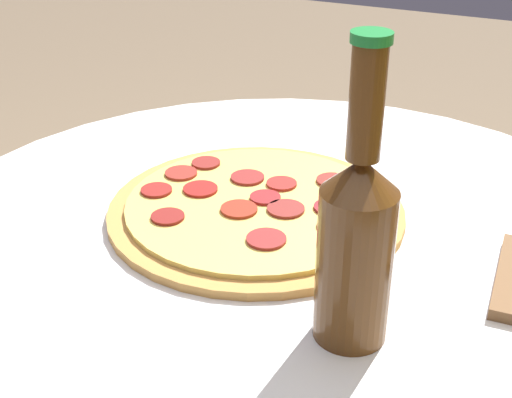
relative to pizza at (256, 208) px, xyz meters
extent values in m
cylinder|color=white|center=(0.03, 0.05, -0.02)|extent=(0.87, 0.87, 0.02)
cylinder|color=#C68E47|center=(0.00, 0.00, 0.00)|extent=(0.34, 0.34, 0.01)
cylinder|color=#EACC60|center=(0.00, 0.00, 0.00)|extent=(0.30, 0.30, 0.01)
cylinder|color=maroon|center=(-0.02, 0.08, 0.01)|extent=(0.04, 0.04, 0.00)
cylinder|color=maroon|center=(0.08, -0.07, 0.01)|extent=(0.04, 0.04, 0.00)
cylinder|color=maroon|center=(0.02, 0.10, 0.01)|extent=(0.03, 0.03, 0.00)
cylinder|color=maroon|center=(0.07, 0.05, 0.01)|extent=(0.04, 0.04, 0.00)
cylinder|color=maroon|center=(0.02, -0.01, 0.01)|extent=(0.04, 0.04, 0.00)
cylinder|color=maroon|center=(0.03, -0.12, 0.01)|extent=(0.04, 0.04, 0.00)
cylinder|color=maroon|center=(0.00, -0.07, 0.01)|extent=(0.04, 0.04, 0.00)
cylinder|color=maroon|center=(0.00, 0.04, 0.01)|extent=(0.04, 0.04, 0.00)
cylinder|color=maroon|center=(-0.01, 0.01, 0.01)|extent=(0.04, 0.04, 0.00)
cylinder|color=maroon|center=(-0.05, 0.01, 0.01)|extent=(0.04, 0.04, 0.00)
cylinder|color=maroon|center=(-0.07, 0.09, 0.01)|extent=(0.04, 0.04, 0.00)
cylinder|color=maroon|center=(-0.05, -0.03, 0.01)|extent=(0.04, 0.04, 0.00)
cylinder|color=maroon|center=(-0.09, 0.06, 0.01)|extent=(0.04, 0.04, 0.00)
cylinder|color=maroon|center=(-0.06, -0.10, 0.01)|extent=(0.04, 0.04, 0.00)
cylinder|color=maroon|center=(-0.03, -0.11, 0.01)|extent=(0.04, 0.04, 0.00)
cylinder|color=#563314|center=(0.16, 0.17, 0.06)|extent=(0.07, 0.07, 0.14)
cone|color=#563314|center=(0.16, 0.17, 0.15)|extent=(0.07, 0.07, 0.03)
cylinder|color=#563314|center=(0.16, 0.17, 0.21)|extent=(0.03, 0.03, 0.09)
cylinder|color=#1E8438|center=(0.16, 0.17, 0.26)|extent=(0.03, 0.03, 0.01)
camera|label=1|loc=(0.65, 0.31, 0.39)|focal=50.00mm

